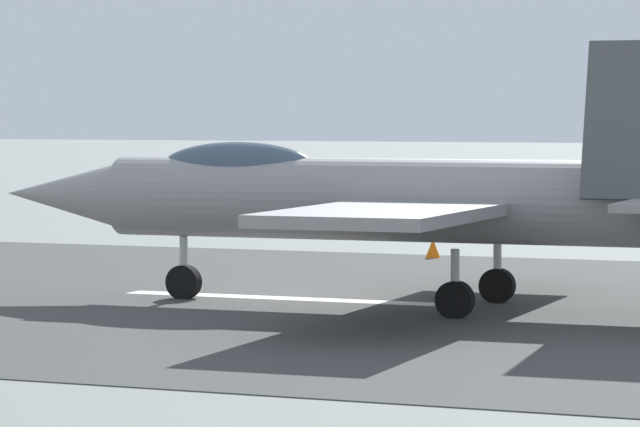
# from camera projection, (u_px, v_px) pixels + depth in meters

# --- Properties ---
(ground_plane) EXTENTS (400.00, 400.00, 0.00)m
(ground_plane) POSITION_uv_depth(u_px,v_px,m) (290.00, 299.00, 41.08)
(ground_plane) COLOR gray
(runway_strip) EXTENTS (240.00, 26.00, 0.02)m
(runway_strip) POSITION_uv_depth(u_px,v_px,m) (290.00, 299.00, 41.07)
(runway_strip) COLOR #3F403D
(runway_strip) RESTS_ON ground
(fighter_jet) EXTENTS (17.15, 13.55, 5.55)m
(fighter_jet) POSITION_uv_depth(u_px,v_px,m) (399.00, 196.00, 39.22)
(fighter_jet) COLOR gray
(fighter_jet) RESTS_ON ground
(marker_cone_mid) EXTENTS (0.44, 0.44, 0.55)m
(marker_cone_mid) POSITION_uv_depth(u_px,v_px,m) (433.00, 249.00, 52.49)
(marker_cone_mid) COLOR orange
(marker_cone_mid) RESTS_ON ground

